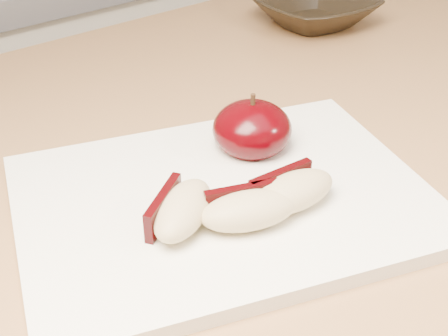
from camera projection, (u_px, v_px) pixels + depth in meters
back_cabinet at (11, 179)px, 1.31m from camera, size 2.40×0.62×0.94m
cutting_board at (224, 200)px, 0.51m from camera, size 0.39×0.33×0.01m
apple_half at (252, 129)px, 0.56m from camera, size 0.08×0.08×0.06m
apple_wedge_a at (181, 209)px, 0.47m from camera, size 0.08×0.07×0.03m
apple_wedge_b at (248, 209)px, 0.47m from camera, size 0.08×0.06×0.03m
apple_wedge_c at (292, 191)px, 0.49m from camera, size 0.08×0.04×0.03m
bowl at (313, 9)px, 0.86m from camera, size 0.18×0.18×0.04m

